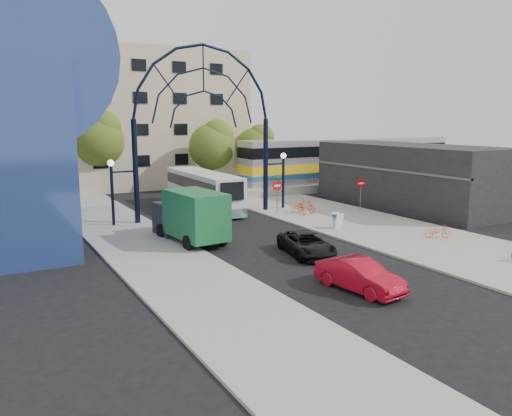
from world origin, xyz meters
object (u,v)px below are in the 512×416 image
street_name_sign (277,186)px  train_car (350,159)px  do_not_enter_sign (361,187)px  tree_north_c (257,145)px  red_sedan (359,275)px  bike_near_b (306,206)px  gateway_arch (204,96)px  black_suv (306,244)px  tree_north_a (213,144)px  sandwich_board (338,219)px  green_truck (189,216)px  stop_sign (277,189)px  city_bus (203,190)px  tree_north_b (98,138)px  bike_far_a (438,231)px  bike_near_a (299,207)px

street_name_sign → train_car: 17.55m
do_not_enter_sign → tree_north_c: tree_north_c is taller
train_car → tree_north_c: 9.95m
red_sedan → bike_near_b: red_sedan is taller
gateway_arch → black_suv: bearing=-88.0°
tree_north_c → tree_north_a: bearing=-161.6°
sandwich_board → green_truck: bearing=169.4°
gateway_arch → stop_sign: 8.37m
bike_near_b → red_sedan: bearing=-133.0°
sandwich_board → tree_north_a: 20.33m
city_bus → sandwich_board: bearing=-66.4°
street_name_sign → black_suv: 11.66m
black_suv → red_sedan: bearing=-90.9°
stop_sign → do_not_enter_sign: bearing=-17.9°
tree_north_b → bike_far_a: tree_north_b is taller
tree_north_a → red_sedan: tree_north_a is taller
green_truck → bike_near_a: bearing=15.2°
tree_north_a → city_bus: tree_north_a is taller
stop_sign → do_not_enter_sign: size_ratio=1.01×
street_name_sign → green_truck: 10.23m
stop_sign → black_suv: (-4.38, -9.93, -1.40)m
tree_north_a → tree_north_c: (6.00, 2.00, -0.33)m
sandwich_board → gateway_arch: bearing=124.9°
tree_north_c → bike_near_b: size_ratio=3.69×
tree_north_c → bike_far_a: bearing=-96.5°
red_sedan → sandwich_board: bearing=48.2°
train_car → black_suv: 28.03m
city_bus → do_not_enter_sign: bearing=-33.9°
sandwich_board → black_suv: (-5.18, -3.91, -0.15)m
city_bus → bike_near_b: 8.16m
do_not_enter_sign → sandwich_board: do_not_enter_sign is taller
gateway_arch → tree_north_a: (6.12, 11.93, -3.95)m
bike_far_a → black_suv: bearing=109.4°
street_name_sign → red_sedan: 17.29m
gateway_arch → street_name_sign: gateway_arch is taller
green_truck → bike_near_a: 10.63m
bike_far_a → gateway_arch: bearing=61.3°
street_name_sign → bike_near_a: size_ratio=1.55×
city_bus → green_truck: (-4.90, -9.30, -0.02)m
street_name_sign → bike_near_a: bearing=-53.0°
city_bus → tree_north_c: bearing=46.3°
red_sedan → bike_near_a: bearing=56.8°
stop_sign → bike_far_a: stop_sign is taller
train_car → red_sedan: size_ratio=6.31×
city_bus → bike_near_b: size_ratio=6.11×
train_car → tree_north_b: bearing=161.6°
tree_north_c → bike_far_a: size_ratio=4.30×
gateway_arch → city_bus: 7.73m
stop_sign → street_name_sign: street_name_sign is taller
gateway_arch → green_truck: bearing=-121.1°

